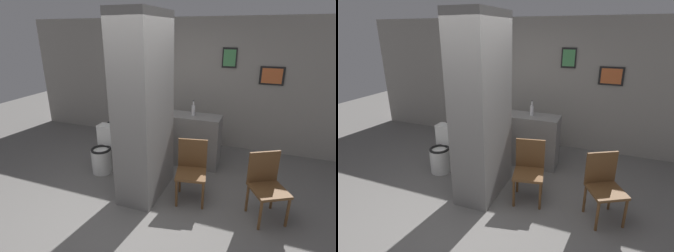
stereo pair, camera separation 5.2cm
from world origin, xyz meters
The scene contains 9 objects.
ground_plane centered at (0.00, 0.00, 0.00)m, with size 14.00×14.00×0.00m, color slate.
wall_back centered at (0.00, 2.63, 1.30)m, with size 8.00×0.09×2.60m.
pillar_center centered at (-0.13, 0.50, 1.30)m, with size 0.55×1.00×2.60m.
counter_shelf centered at (0.17, 1.59, 0.47)m, with size 1.20×0.44×0.94m.
toilet centered at (-1.10, 0.81, 0.34)m, with size 0.35×0.51×0.79m.
chair_near_pillar centered at (0.55, 0.56, 0.49)m, with size 0.49×0.49×0.88m.
chair_by_doorway centered at (1.57, 0.51, 0.49)m, with size 0.57×0.57×0.88m.
bicycle centered at (-0.70, 1.44, 0.38)m, with size 1.70×0.42×0.78m.
bottle_tall centered at (0.28, 1.60, 1.04)m, with size 0.06×0.06×0.28m.
Camera 1 is at (1.40, -2.67, 2.34)m, focal length 28.00 mm.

